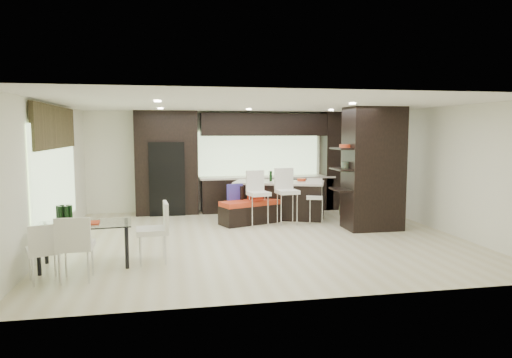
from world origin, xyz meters
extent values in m
plane|color=beige|center=(0.00, 0.00, 0.00)|extent=(8.00, 8.00, 0.00)
cube|color=white|center=(0.00, 3.50, 1.35)|extent=(8.00, 0.02, 2.70)
cube|color=white|center=(-4.00, 0.00, 1.35)|extent=(0.02, 7.00, 2.70)
cube|color=white|center=(4.00, 0.00, 1.35)|extent=(0.02, 7.00, 2.70)
cube|color=white|center=(0.00, 0.00, 2.70)|extent=(8.00, 7.00, 0.02)
cube|color=#B2D199|center=(-3.96, 0.20, 1.35)|extent=(0.04, 3.20, 1.90)
cube|color=#B2D199|center=(0.60, 3.46, 1.55)|extent=(3.40, 0.04, 1.20)
cube|color=brown|center=(-3.93, 0.20, 2.25)|extent=(0.08, 3.00, 0.80)
cube|color=white|center=(0.00, 0.25, 2.68)|extent=(4.00, 3.00, 0.02)
cube|color=black|center=(0.50, 3.17, 1.35)|extent=(6.80, 0.68, 2.70)
cube|color=black|center=(-1.90, 3.12, 0.95)|extent=(0.90, 0.68, 1.90)
cube|color=black|center=(2.60, 0.40, 1.35)|extent=(1.20, 0.80, 2.70)
cube|color=black|center=(0.86, 2.04, 0.46)|extent=(2.40, 1.66, 0.92)
cube|color=white|center=(0.18, 1.24, 0.51)|extent=(0.54, 0.54, 1.02)
cube|color=white|center=(0.86, 1.23, 0.53)|extent=(0.53, 0.53, 1.06)
cube|color=white|center=(1.54, 1.28, 0.42)|extent=(0.47, 0.47, 0.85)
cube|color=black|center=(0.02, 1.48, 0.27)|extent=(1.52, 1.03, 0.55)
cube|color=white|center=(-3.18, -1.40, 0.35)|extent=(1.51, 0.93, 0.69)
cube|color=white|center=(-3.18, -2.13, 0.45)|extent=(0.49, 0.49, 0.90)
cube|color=white|center=(-3.63, -2.10, 0.40)|extent=(0.57, 0.57, 0.80)
cube|color=white|center=(-2.13, -1.40, 0.46)|extent=(0.54, 0.54, 0.93)
camera|label=1|loc=(-1.81, -8.99, 2.18)|focal=32.00mm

